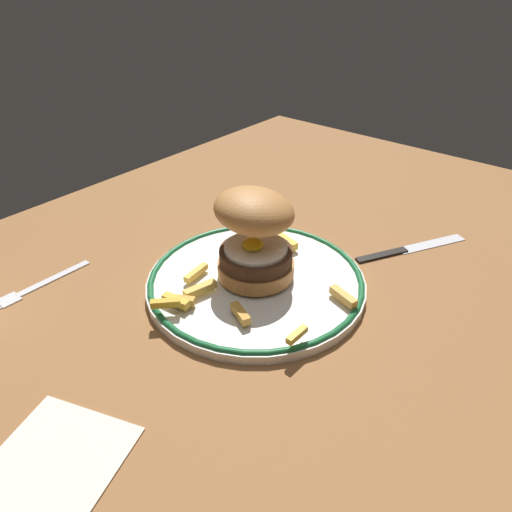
# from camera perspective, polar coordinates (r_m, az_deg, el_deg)

# --- Properties ---
(ground_plane) EXTENTS (1.34, 0.94, 0.04)m
(ground_plane) POSITION_cam_1_polar(r_m,az_deg,el_deg) (0.56, -0.35, -9.61)
(ground_plane) COLOR brown
(dinner_plate) EXTENTS (0.28, 0.28, 0.02)m
(dinner_plate) POSITION_cam_1_polar(r_m,az_deg,el_deg) (0.60, -0.00, -3.04)
(dinner_plate) COLOR white
(dinner_plate) RESTS_ON ground_plane
(burger) EXTENTS (0.14, 0.14, 0.12)m
(burger) POSITION_cam_1_polar(r_m,az_deg,el_deg) (0.57, -0.13, 2.91)
(burger) COLOR #BD783D
(burger) RESTS_ON dinner_plate
(fries_pile) EXTENTS (0.23, 0.20, 0.02)m
(fries_pile) POSITION_cam_1_polar(r_m,az_deg,el_deg) (0.57, -2.16, -3.34)
(fries_pile) COLOR gold
(fries_pile) RESTS_ON dinner_plate
(fork) EXTENTS (0.14, 0.02, 0.00)m
(fork) POSITION_cam_1_polar(r_m,az_deg,el_deg) (0.66, -25.30, -3.40)
(fork) COLOR silver
(fork) RESTS_ON ground_plane
(knife) EXTENTS (0.16, 0.10, 0.01)m
(knife) POSITION_cam_1_polar(r_m,az_deg,el_deg) (0.70, 17.42, 0.75)
(knife) COLOR black
(knife) RESTS_ON ground_plane
(napkin) EXTENTS (0.15, 0.14, 0.00)m
(napkin) POSITION_cam_1_polar(r_m,az_deg,el_deg) (0.46, -23.94, -22.66)
(napkin) COLOR silver
(napkin) RESTS_ON ground_plane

